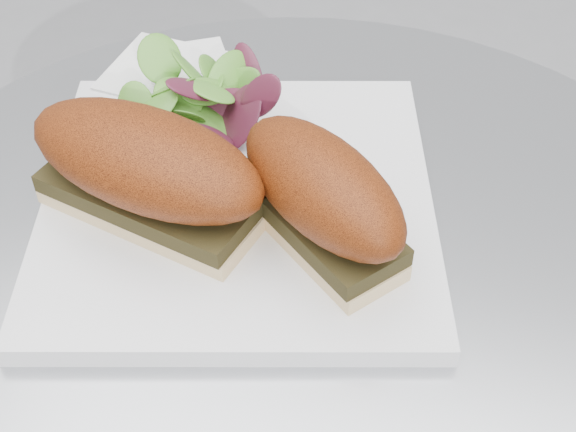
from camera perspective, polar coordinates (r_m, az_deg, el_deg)
name	(u,v)px	position (r m, az deg, el deg)	size (l,w,h in m)	color
plate	(238,201)	(0.60, -3.56, 1.07)	(0.29, 0.29, 0.02)	white
sandwich_left	(146,168)	(0.56, -10.04, 3.36)	(0.20, 0.13, 0.08)	beige
sandwich_right	(322,195)	(0.53, 2.41, 1.49)	(0.16, 0.15, 0.08)	beige
salad	(202,97)	(0.65, -6.13, 8.42)	(0.11, 0.11, 0.05)	#599B32
napkin	(182,88)	(0.72, -7.53, 9.02)	(0.12, 0.12, 0.02)	white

